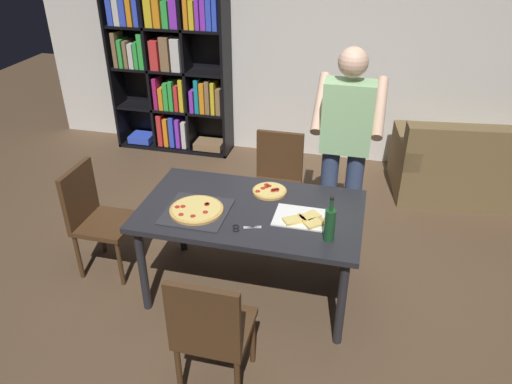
# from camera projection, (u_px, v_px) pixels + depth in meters

# --- Properties ---
(ground_plane) EXTENTS (12.00, 12.00, 0.00)m
(ground_plane) POSITION_uv_depth(u_px,v_px,m) (251.00, 289.00, 3.84)
(ground_plane) COLOR brown
(back_wall) EXTENTS (6.40, 0.10, 2.80)m
(back_wall) POSITION_uv_depth(u_px,v_px,m) (310.00, 35.00, 5.32)
(back_wall) COLOR silver
(back_wall) RESTS_ON ground_plane
(dining_table) EXTENTS (1.57, 0.91, 0.75)m
(dining_table) POSITION_uv_depth(u_px,v_px,m) (251.00, 218.00, 3.50)
(dining_table) COLOR #232328
(dining_table) RESTS_ON ground_plane
(chair_near_camera) EXTENTS (0.42, 0.42, 0.90)m
(chair_near_camera) POSITION_uv_depth(u_px,v_px,m) (211.00, 329.00, 2.79)
(chair_near_camera) COLOR #472D19
(chair_near_camera) RESTS_ON ground_plane
(chair_far_side) EXTENTS (0.42, 0.42, 0.90)m
(chair_far_side) POSITION_uv_depth(u_px,v_px,m) (277.00, 177.00, 4.37)
(chair_far_side) COLOR #472D19
(chair_far_side) RESTS_ON ground_plane
(chair_left_end) EXTENTS (0.42, 0.42, 0.90)m
(chair_left_end) POSITION_uv_depth(u_px,v_px,m) (95.00, 214.00, 3.84)
(chair_left_end) COLOR #472D19
(chair_left_end) RESTS_ON ground_plane
(couch) EXTENTS (1.79, 1.06, 0.85)m
(couch) POSITION_uv_depth(u_px,v_px,m) (482.00, 169.00, 4.96)
(couch) COLOR brown
(couch) RESTS_ON ground_plane
(bookshelf) EXTENTS (1.40, 0.35, 1.95)m
(bookshelf) POSITION_uv_depth(u_px,v_px,m) (170.00, 67.00, 5.65)
(bookshelf) COLOR black
(bookshelf) RESTS_ON ground_plane
(person_serving_pizza) EXTENTS (0.55, 0.54, 1.75)m
(person_serving_pizza) POSITION_uv_depth(u_px,v_px,m) (345.00, 143.00, 3.82)
(person_serving_pizza) COLOR #38476B
(person_serving_pizza) RESTS_ON ground_plane
(pepperoni_pizza_on_tray) EXTENTS (0.44, 0.44, 0.04)m
(pepperoni_pizza_on_tray) POSITION_uv_depth(u_px,v_px,m) (197.00, 210.00, 3.41)
(pepperoni_pizza_on_tray) COLOR #2D2D33
(pepperoni_pizza_on_tray) RESTS_ON dining_table
(pizza_slices_on_towel) EXTENTS (0.37, 0.29, 0.03)m
(pizza_slices_on_towel) POSITION_uv_depth(u_px,v_px,m) (303.00, 218.00, 3.33)
(pizza_slices_on_towel) COLOR white
(pizza_slices_on_towel) RESTS_ON dining_table
(wine_bottle) EXTENTS (0.07, 0.07, 0.32)m
(wine_bottle) POSITION_uv_depth(u_px,v_px,m) (330.00, 224.00, 3.08)
(wine_bottle) COLOR #194723
(wine_bottle) RESTS_ON dining_table
(kitchen_scissors) EXTENTS (0.20, 0.11, 0.01)m
(kitchen_scissors) POSITION_uv_depth(u_px,v_px,m) (242.00, 228.00, 3.24)
(kitchen_scissors) COLOR silver
(kitchen_scissors) RESTS_ON dining_table
(second_pizza_plain) EXTENTS (0.26, 0.26, 0.03)m
(second_pizza_plain) POSITION_uv_depth(u_px,v_px,m) (270.00, 191.00, 3.65)
(second_pizza_plain) COLOR tan
(second_pizza_plain) RESTS_ON dining_table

